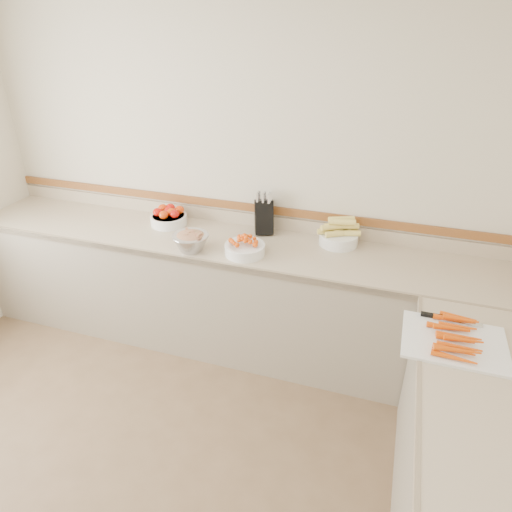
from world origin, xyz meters
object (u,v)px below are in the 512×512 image
(cherry_tomato_bowl, at_px, (245,247))
(cutting_board, at_px, (454,338))
(rhubarb_bowl, at_px, (191,240))
(corn_bowl, at_px, (339,235))
(tomato_bowl, at_px, (169,217))
(knife_block, at_px, (264,216))

(cherry_tomato_bowl, bearing_deg, cutting_board, -23.12)
(cherry_tomato_bowl, height_order, rhubarb_bowl, cherry_tomato_bowl)
(cherry_tomato_bowl, bearing_deg, rhubarb_bowl, -170.57)
(corn_bowl, xyz_separation_m, rhubarb_bowl, (-0.95, -0.41, 0.00))
(corn_bowl, xyz_separation_m, cutting_board, (0.73, -0.91, -0.05))
(rhubarb_bowl, bearing_deg, tomato_bowl, 135.56)
(knife_block, relative_size, rhubarb_bowl, 1.28)
(cherry_tomato_bowl, bearing_deg, tomato_bowl, 158.65)
(corn_bowl, relative_size, cutting_board, 0.61)
(tomato_bowl, bearing_deg, corn_bowl, 2.84)
(knife_block, relative_size, cherry_tomato_bowl, 1.18)
(cherry_tomato_bowl, distance_m, corn_bowl, 0.68)
(tomato_bowl, bearing_deg, knife_block, 6.55)
(tomato_bowl, height_order, cutting_board, tomato_bowl)
(tomato_bowl, distance_m, corn_bowl, 1.31)
(knife_block, relative_size, corn_bowl, 1.08)
(knife_block, xyz_separation_m, cherry_tomato_bowl, (-0.02, -0.37, -0.08))
(knife_block, relative_size, cutting_board, 0.65)
(cutting_board, bearing_deg, corn_bowl, 128.77)
(knife_block, height_order, tomato_bowl, knife_block)
(cutting_board, bearing_deg, tomato_bowl, 157.50)
(knife_block, height_order, corn_bowl, knife_block)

